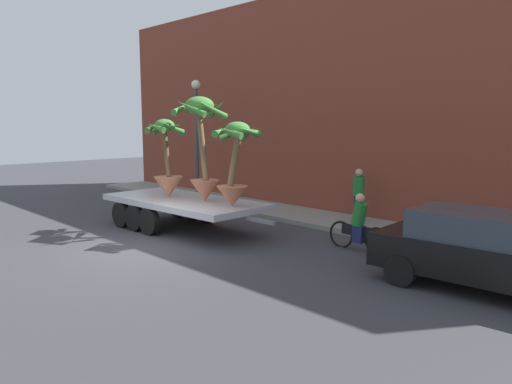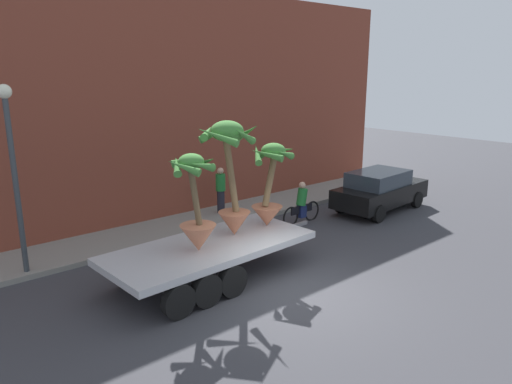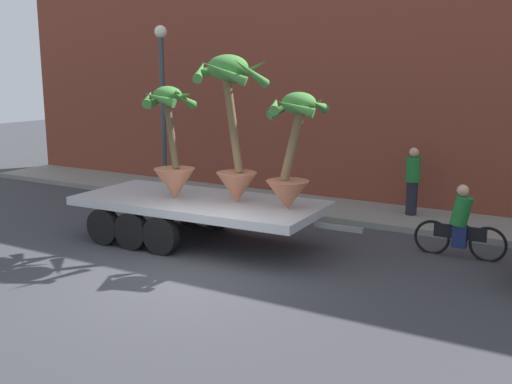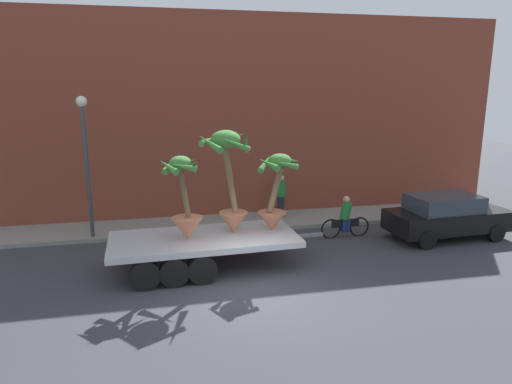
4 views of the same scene
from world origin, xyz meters
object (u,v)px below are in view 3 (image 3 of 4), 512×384
object	(u,v)px
potted_palm_front	(292,155)
street_lamp	(162,88)
flatbed_trailer	(190,207)
cyclist	(460,225)
potted_palm_middle	(232,122)
pedestrian_near_gate	(413,180)
potted_palm_rear	(172,152)

from	to	relation	value
potted_palm_front	street_lamp	size ratio (longest dim) A/B	0.49
flatbed_trailer	cyclist	xyz separation A→B (m)	(5.45, 1.80, -0.09)
flatbed_trailer	potted_palm_front	bearing A→B (deg)	4.13
street_lamp	potted_palm_middle	bearing A→B (deg)	-35.76
pedestrian_near_gate	flatbed_trailer	bearing A→B (deg)	-131.04
pedestrian_near_gate	potted_palm_front	bearing A→B (deg)	-107.63
potted_palm_rear	cyclist	world-z (taller)	potted_palm_rear
potted_palm_rear	pedestrian_near_gate	bearing A→B (deg)	48.13
potted_palm_middle	cyclist	bearing A→B (deg)	20.50
cyclist	pedestrian_near_gate	bearing A→B (deg)	124.38
potted_palm_rear	potted_palm_front	distance (m)	2.75
flatbed_trailer	cyclist	bearing A→B (deg)	18.28
potted_palm_front	cyclist	size ratio (longest dim) A/B	1.28
flatbed_trailer	street_lamp	xyz separation A→B (m)	(-3.35, 3.31, 2.47)
pedestrian_near_gate	street_lamp	size ratio (longest dim) A/B	0.35
potted_palm_front	cyclist	xyz separation A→B (m)	(3.02, 1.63, -1.43)
street_lamp	cyclist	bearing A→B (deg)	-9.73
flatbed_trailer	street_lamp	world-z (taller)	street_lamp
cyclist	potted_palm_rear	bearing A→B (deg)	-160.78
flatbed_trailer	potted_palm_rear	bearing A→B (deg)	-145.46
potted_palm_rear	potted_palm_front	xyz separation A→B (m)	(2.72, 0.38, 0.10)
potted_palm_rear	street_lamp	distance (m)	4.82
potted_palm_middle	potted_palm_rear	bearing A→B (deg)	-165.18
potted_palm_front	flatbed_trailer	bearing A→B (deg)	-175.87
cyclist	pedestrian_near_gate	xyz separation A→B (m)	(-1.71, 2.50, 0.37)
cyclist	pedestrian_near_gate	distance (m)	3.05
potted_palm_middle	potted_palm_front	size ratio (longest dim) A/B	1.31
potted_palm_middle	pedestrian_near_gate	world-z (taller)	potted_palm_middle
pedestrian_near_gate	cyclist	bearing A→B (deg)	-55.62
potted_palm_front	street_lamp	world-z (taller)	street_lamp
potted_palm_middle	pedestrian_near_gate	size ratio (longest dim) A/B	1.81
pedestrian_near_gate	potted_palm_rear	bearing A→B (deg)	-131.87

